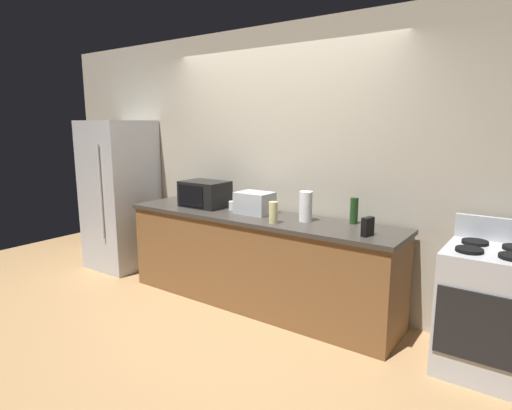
{
  "coord_description": "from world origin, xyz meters",
  "views": [
    {
      "loc": [
        2.29,
        -2.83,
        1.75
      ],
      "look_at": [
        0.0,
        0.4,
        1.0
      ],
      "focal_mm": 29.7,
      "sensor_mm": 36.0,
      "label": 1
    }
  ],
  "objects_px": {
    "refrigerator": "(120,195)",
    "paper_towel_roll": "(306,206)",
    "bottle_vinegar": "(273,212)",
    "stove_range": "(487,310)",
    "cordless_phone": "(368,227)",
    "toaster_oven": "(255,203)",
    "mug_white": "(233,206)",
    "bottle_wine": "(354,211)",
    "microwave": "(205,194)"
  },
  "relations": [
    {
      "from": "toaster_oven",
      "to": "cordless_phone",
      "type": "relative_size",
      "value": 2.27
    },
    {
      "from": "toaster_oven",
      "to": "paper_towel_roll",
      "type": "xyz_separation_m",
      "value": [
        0.57,
        -0.01,
        0.03
      ]
    },
    {
      "from": "cordless_phone",
      "to": "bottle_vinegar",
      "type": "relative_size",
      "value": 0.78
    },
    {
      "from": "microwave",
      "to": "cordless_phone",
      "type": "height_order",
      "value": "microwave"
    },
    {
      "from": "toaster_oven",
      "to": "mug_white",
      "type": "distance_m",
      "value": 0.29
    },
    {
      "from": "stove_range",
      "to": "cordless_phone",
      "type": "relative_size",
      "value": 7.2
    },
    {
      "from": "paper_towel_roll",
      "to": "bottle_wine",
      "type": "height_order",
      "value": "paper_towel_roll"
    },
    {
      "from": "toaster_oven",
      "to": "bottle_wine",
      "type": "distance_m",
      "value": 0.97
    },
    {
      "from": "stove_range",
      "to": "bottle_vinegar",
      "type": "distance_m",
      "value": 1.78
    },
    {
      "from": "refrigerator",
      "to": "microwave",
      "type": "distance_m",
      "value": 1.36
    },
    {
      "from": "cordless_phone",
      "to": "bottle_vinegar",
      "type": "distance_m",
      "value": 0.84
    },
    {
      "from": "stove_range",
      "to": "bottle_wine",
      "type": "distance_m",
      "value": 1.25
    },
    {
      "from": "stove_range",
      "to": "microwave",
      "type": "relative_size",
      "value": 2.25
    },
    {
      "from": "bottle_wine",
      "to": "mug_white",
      "type": "bearing_deg",
      "value": -173.57
    },
    {
      "from": "cordless_phone",
      "to": "toaster_oven",
      "type": "bearing_deg",
      "value": -175.49
    },
    {
      "from": "refrigerator",
      "to": "microwave",
      "type": "relative_size",
      "value": 3.75
    },
    {
      "from": "toaster_oven",
      "to": "cordless_phone",
      "type": "bearing_deg",
      "value": -8.75
    },
    {
      "from": "paper_towel_roll",
      "to": "bottle_vinegar",
      "type": "distance_m",
      "value": 0.3
    },
    {
      "from": "toaster_oven",
      "to": "paper_towel_roll",
      "type": "relative_size",
      "value": 1.26
    },
    {
      "from": "stove_range",
      "to": "bottle_vinegar",
      "type": "height_order",
      "value": "bottle_vinegar"
    },
    {
      "from": "toaster_oven",
      "to": "bottle_vinegar",
      "type": "bearing_deg",
      "value": -32.89
    },
    {
      "from": "microwave",
      "to": "cordless_phone",
      "type": "distance_m",
      "value": 1.86
    },
    {
      "from": "cordless_phone",
      "to": "microwave",
      "type": "bearing_deg",
      "value": -172.12
    },
    {
      "from": "cordless_phone",
      "to": "mug_white",
      "type": "distance_m",
      "value": 1.5
    },
    {
      "from": "microwave",
      "to": "bottle_wine",
      "type": "xyz_separation_m",
      "value": [
        1.59,
        0.16,
        -0.02
      ]
    },
    {
      "from": "paper_towel_roll",
      "to": "microwave",
      "type": "bearing_deg",
      "value": -179.89
    },
    {
      "from": "cordless_phone",
      "to": "bottle_wine",
      "type": "distance_m",
      "value": 0.42
    },
    {
      "from": "refrigerator",
      "to": "bottle_wine",
      "type": "distance_m",
      "value": 2.96
    },
    {
      "from": "refrigerator",
      "to": "mug_white",
      "type": "distance_m",
      "value": 1.71
    },
    {
      "from": "microwave",
      "to": "paper_towel_roll",
      "type": "bearing_deg",
      "value": 0.11
    },
    {
      "from": "bottle_vinegar",
      "to": "refrigerator",
      "type": "bearing_deg",
      "value": 175.63
    },
    {
      "from": "bottle_vinegar",
      "to": "mug_white",
      "type": "relative_size",
      "value": 2.14
    },
    {
      "from": "stove_range",
      "to": "paper_towel_roll",
      "type": "distance_m",
      "value": 1.6
    },
    {
      "from": "stove_range",
      "to": "mug_white",
      "type": "bearing_deg",
      "value": 178.22
    },
    {
      "from": "bottle_wine",
      "to": "microwave",
      "type": "bearing_deg",
      "value": -174.11
    },
    {
      "from": "refrigerator",
      "to": "stove_range",
      "type": "xyz_separation_m",
      "value": [
        4.05,
        0.0,
        -0.44
      ]
    },
    {
      "from": "refrigerator",
      "to": "paper_towel_roll",
      "type": "relative_size",
      "value": 6.67
    },
    {
      "from": "toaster_oven",
      "to": "mug_white",
      "type": "height_order",
      "value": "toaster_oven"
    },
    {
      "from": "refrigerator",
      "to": "cordless_phone",
      "type": "xyz_separation_m",
      "value": [
        3.2,
        -0.13,
        0.07
      ]
    },
    {
      "from": "paper_towel_roll",
      "to": "bottle_wine",
      "type": "distance_m",
      "value": 0.42
    },
    {
      "from": "bottle_vinegar",
      "to": "mug_white",
      "type": "height_order",
      "value": "bottle_vinegar"
    },
    {
      "from": "cordless_phone",
      "to": "bottle_vinegar",
      "type": "height_order",
      "value": "bottle_vinegar"
    },
    {
      "from": "refrigerator",
      "to": "microwave",
      "type": "xyz_separation_m",
      "value": [
        1.35,
        0.05,
        0.13
      ]
    },
    {
      "from": "toaster_oven",
      "to": "microwave",
      "type": "bearing_deg",
      "value": -178.9
    },
    {
      "from": "toaster_oven",
      "to": "bottle_wine",
      "type": "relative_size",
      "value": 1.47
    },
    {
      "from": "refrigerator",
      "to": "paper_towel_roll",
      "type": "xyz_separation_m",
      "value": [
        2.56,
        0.05,
        0.13
      ]
    },
    {
      "from": "microwave",
      "to": "bottle_wine",
      "type": "height_order",
      "value": "microwave"
    },
    {
      "from": "stove_range",
      "to": "bottle_vinegar",
      "type": "bearing_deg",
      "value": -173.89
    },
    {
      "from": "bottle_wine",
      "to": "cordless_phone",
      "type": "bearing_deg",
      "value": -53.19
    },
    {
      "from": "paper_towel_roll",
      "to": "cordless_phone",
      "type": "distance_m",
      "value": 0.67
    }
  ]
}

